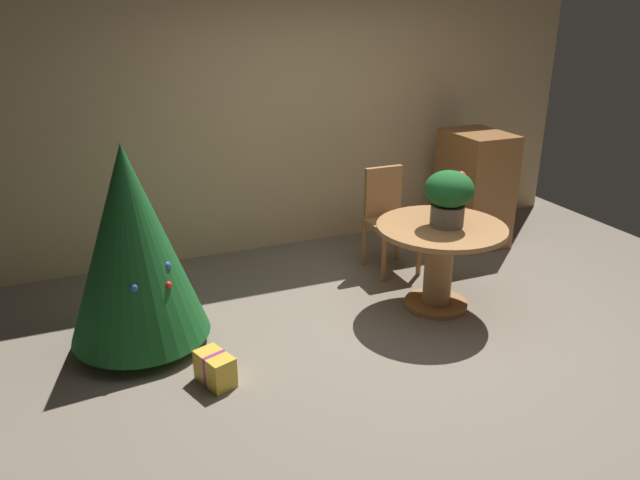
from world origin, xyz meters
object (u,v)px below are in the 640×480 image
Objects in this scene: round_dining_table at (440,252)px; holiday_tree at (132,243)px; flower_vase at (449,195)px; gift_box_gold at (215,369)px; wooden_chair_far at (388,215)px; wooden_cabinet at (474,188)px.

round_dining_table is 0.68× the size of holiday_tree.
gift_box_gold is (-1.97, -0.36, -0.85)m from flower_vase.
round_dining_table is 2.33× the size of flower_vase.
holiday_tree is at bearing 118.32° from gift_box_gold.
wooden_chair_far reaches higher than round_dining_table.
round_dining_table reaches higher than gift_box_gold.
flower_vase is 0.47× the size of wooden_chair_far.
wooden_chair_far is 1.17m from wooden_cabinet.
flower_vase is 0.29× the size of holiday_tree.
wooden_chair_far is at bearing 92.12° from flower_vase.
wooden_cabinet is at bearing 13.38° from holiday_tree.
flower_vase is 2.18m from gift_box_gold.
wooden_chair_far is at bearing 32.56° from gift_box_gold.
wooden_cabinet is at bearing 13.47° from wooden_chair_far.
gift_box_gold is (0.37, -0.69, -0.69)m from holiday_tree.
round_dining_table is 0.90× the size of wooden_cabinet.
holiday_tree is at bearing 172.34° from round_dining_table.
round_dining_table is at bearing -135.19° from wooden_cabinet.
holiday_tree reaches higher than round_dining_table.
flower_vase is at bearing -133.94° from wooden_cabinet.
wooden_cabinet is at bearing 44.81° from round_dining_table.
round_dining_table is 3.24× the size of gift_box_gold.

